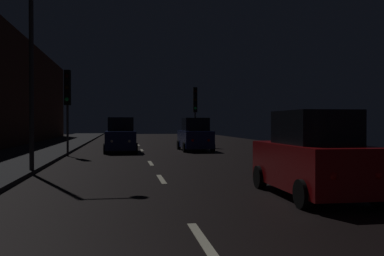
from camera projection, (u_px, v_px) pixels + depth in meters
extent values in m
cube|color=black|center=(142.00, 151.00, 27.78)|extent=(25.39, 84.00, 0.02)
cube|color=#28282B|center=(38.00, 151.00, 26.75)|extent=(4.40, 84.00, 0.15)
cube|color=beige|center=(203.00, 240.00, 6.55)|extent=(0.16, 2.20, 0.01)
cube|color=beige|center=(161.00, 179.00, 13.71)|extent=(0.16, 2.20, 0.01)
cube|color=beige|center=(151.00, 163.00, 19.10)|extent=(0.16, 2.20, 0.01)
cube|color=beige|center=(142.00, 150.00, 28.33)|extent=(0.16, 2.20, 0.01)
cube|color=beige|center=(138.00, 145.00, 34.62)|extent=(0.16, 2.20, 0.01)
cylinder|color=#38383A|center=(68.00, 131.00, 23.17)|extent=(0.12, 0.12, 2.78)
cube|color=black|center=(67.00, 88.00, 23.14)|extent=(0.34, 0.37, 1.90)
sphere|color=black|center=(67.00, 76.00, 22.95)|extent=(0.22, 0.22, 0.22)
sphere|color=black|center=(67.00, 87.00, 22.96)|extent=(0.22, 0.22, 0.22)
sphere|color=#19D84C|center=(67.00, 99.00, 22.97)|extent=(0.22, 0.22, 0.22)
cylinder|color=#38383A|center=(195.00, 130.00, 32.48)|extent=(0.12, 0.12, 2.62)
cube|color=black|center=(195.00, 100.00, 32.45)|extent=(0.33, 0.37, 1.90)
sphere|color=black|center=(195.00, 91.00, 32.27)|extent=(0.22, 0.22, 0.22)
sphere|color=black|center=(195.00, 100.00, 32.28)|extent=(0.22, 0.22, 0.22)
sphere|color=#19D84C|center=(195.00, 108.00, 32.28)|extent=(0.22, 0.22, 0.22)
cylinder|color=#2D2D30|center=(31.00, 64.00, 15.00)|extent=(0.16, 0.16, 7.74)
cube|color=#141E51|center=(121.00, 140.00, 26.29)|extent=(1.79, 4.17, 1.09)
cube|color=black|center=(121.00, 124.00, 26.43)|extent=(1.52, 2.08, 0.83)
cylinder|color=black|center=(136.00, 148.00, 25.00)|extent=(0.22, 0.64, 0.64)
cylinder|color=black|center=(105.00, 149.00, 24.72)|extent=(0.22, 0.64, 0.64)
cylinder|color=black|center=(135.00, 146.00, 27.88)|extent=(0.22, 0.64, 0.64)
cylinder|color=black|center=(107.00, 146.00, 27.60)|extent=(0.22, 0.64, 0.64)
sphere|color=white|center=(129.00, 141.00, 24.35)|extent=(0.18, 0.18, 0.18)
sphere|color=white|center=(112.00, 141.00, 24.20)|extent=(0.18, 0.18, 0.18)
sphere|color=red|center=(128.00, 139.00, 28.39)|extent=(0.18, 0.18, 0.18)
sphere|color=red|center=(113.00, 139.00, 28.23)|extent=(0.18, 0.18, 0.18)
cube|color=maroon|center=(312.00, 166.00, 10.53)|extent=(1.76, 4.10, 1.07)
cube|color=black|center=(315.00, 127.00, 10.38)|extent=(1.49, 2.05, 0.82)
cylinder|color=black|center=(260.00, 177.00, 11.82)|extent=(0.21, 0.62, 0.62)
cylinder|color=black|center=(318.00, 176.00, 12.09)|extent=(0.21, 0.62, 0.62)
cylinder|color=black|center=(303.00, 194.00, 8.99)|extent=(0.21, 0.62, 0.62)
cylinder|color=black|center=(378.00, 192.00, 9.26)|extent=(0.21, 0.62, 0.62)
sphere|color=slate|center=(266.00, 159.00, 12.44)|extent=(0.18, 0.18, 0.18)
sphere|color=slate|center=(298.00, 159.00, 12.59)|extent=(0.18, 0.18, 0.18)
sphere|color=red|center=(333.00, 176.00, 8.48)|extent=(0.18, 0.18, 0.18)
sphere|color=red|center=(378.00, 175.00, 8.63)|extent=(0.18, 0.18, 0.18)
cube|color=#141E51|center=(195.00, 139.00, 27.76)|extent=(1.78, 4.15, 1.09)
cube|color=black|center=(195.00, 124.00, 27.61)|extent=(1.51, 2.07, 0.83)
cylinder|color=black|center=(179.00, 145.00, 29.06)|extent=(0.22, 0.63, 0.63)
cylinder|color=black|center=(204.00, 145.00, 29.34)|extent=(0.22, 0.63, 0.63)
cylinder|color=black|center=(185.00, 147.00, 26.20)|extent=(0.22, 0.63, 0.63)
cylinder|color=black|center=(213.00, 147.00, 26.47)|extent=(0.22, 0.63, 0.63)
sphere|color=slate|center=(183.00, 138.00, 29.69)|extent=(0.18, 0.18, 0.18)
sphere|color=slate|center=(197.00, 138.00, 29.85)|extent=(0.18, 0.18, 0.18)
sphere|color=red|center=(193.00, 140.00, 25.68)|extent=(0.18, 0.18, 0.18)
sphere|color=red|center=(208.00, 140.00, 25.84)|extent=(0.18, 0.18, 0.18)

